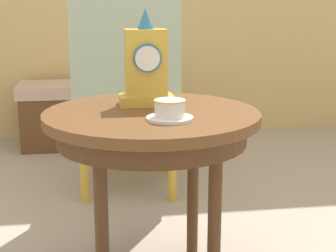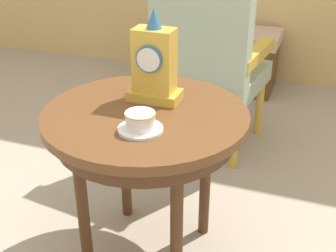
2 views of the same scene
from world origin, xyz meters
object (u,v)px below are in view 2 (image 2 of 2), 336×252
at_px(side_table, 146,130).
at_px(teacup_left, 140,122).
at_px(armchair, 208,49).
at_px(window_bench, 214,57).
at_px(mantel_clock, 154,65).

distance_m(side_table, teacup_left, 0.18).
bearing_deg(side_table, teacup_left, -73.75).
xyz_separation_m(side_table, armchair, (-0.02, 0.88, 0.04)).
distance_m(side_table, armchair, 0.88).
distance_m(teacup_left, window_bench, 2.07).
bearing_deg(teacup_left, window_bench, 97.50).
bearing_deg(side_table, window_bench, 96.82).
relative_size(armchair, window_bench, 1.20).
distance_m(side_table, mantel_clock, 0.23).
bearing_deg(teacup_left, armchair, 93.25).
height_order(teacup_left, mantel_clock, mantel_clock).
bearing_deg(armchair, teacup_left, -86.75).
height_order(teacup_left, armchair, armchair).
relative_size(side_table, mantel_clock, 2.17).
bearing_deg(window_bench, side_table, -83.18).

